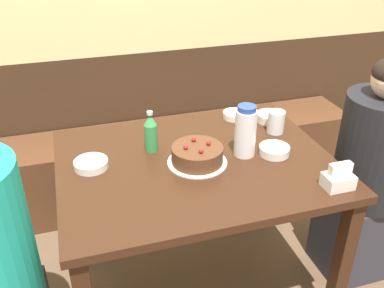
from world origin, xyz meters
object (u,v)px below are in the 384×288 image
bench_seat (156,164)px  bowl_side_dish (234,115)px  birthday_cake (197,155)px  water_pitcher (245,131)px  bowl_soup_white (274,150)px  bowl_rice_small (270,117)px  glass_water_tall (276,122)px  napkin_holder (338,179)px  bowl_sauce_shallow (91,164)px  soju_bottle (151,133)px  person_pale_blue_shirt (368,180)px

bench_seat → bowl_side_dish: bearing=-58.3°
bench_seat → birthday_cake: bearing=-90.0°
water_pitcher → birthday_cake: bearing=-177.5°
bowl_soup_white → bowl_rice_small: (0.13, 0.30, 0.00)m
bowl_rice_small → glass_water_tall: (-0.03, -0.11, 0.03)m
bowl_rice_small → napkin_holder: bearing=-90.8°
bowl_side_dish → napkin_holder: bearing=-77.8°
bowl_side_dish → bowl_sauce_shallow: 0.78m
bench_seat → soju_bottle: soju_bottle is taller
bowl_soup_white → bench_seat: bearing=111.0°
soju_bottle → bowl_soup_white: size_ratio=1.44×
soju_bottle → bowl_sauce_shallow: size_ratio=1.35×
napkin_holder → person_pale_blue_shirt: (0.37, 0.25, -0.24)m
glass_water_tall → person_pale_blue_shirt: bearing=-30.4°
bench_seat → person_pale_blue_shirt: (0.83, -0.93, 0.31)m
birthday_cake → bowl_soup_white: 0.34m
bench_seat → birthday_cake: 1.01m
napkin_holder → bowl_rice_small: napkin_holder is taller
water_pitcher → soju_bottle: bearing=158.4°
bowl_side_dish → soju_bottle: bearing=-157.0°
napkin_holder → birthday_cake: bearing=144.7°
bench_seat → bowl_sauce_shallow: (-0.42, -0.76, 0.53)m
bowl_rice_small → glass_water_tall: bearing=-104.0°
water_pitcher → glass_water_tall: bearing=33.7°
bench_seat → soju_bottle: size_ratio=13.77×
napkin_holder → bowl_sauce_shallow: bearing=154.7°
bowl_soup_white → glass_water_tall: (0.10, 0.18, 0.03)m
water_pitcher → soju_bottle: water_pitcher is taller
water_pitcher → person_pale_blue_shirt: person_pale_blue_shirt is taller
soju_bottle → napkin_holder: (0.61, -0.48, -0.05)m
bench_seat → water_pitcher: water_pitcher is taller
soju_bottle → napkin_holder: size_ratio=1.70×
napkin_holder → soju_bottle: bearing=142.0°
bowl_sauce_shallow → bowl_rice_small: bearing=11.3°
bowl_sauce_shallow → bowl_soup_white: bearing=-9.0°
bench_seat → bowl_sauce_shallow: bearing=-119.1°
bench_seat → napkin_holder: size_ratio=23.36×
bowl_soup_white → bowl_sauce_shallow: (-0.76, 0.12, -0.00)m
bowl_side_dish → bench_seat: bearing=121.7°
bowl_soup_white → person_pale_blue_shirt: size_ratio=0.11×
bowl_soup_white → bowl_sauce_shallow: bearing=171.0°
birthday_cake → bowl_sauce_shallow: bearing=167.7°
bowl_soup_white → person_pale_blue_shirt: (0.49, -0.05, -0.22)m
birthday_cake → bowl_sauce_shallow: 0.43m
birthday_cake → soju_bottle: (-0.16, 0.16, 0.05)m
birthday_cake → napkin_holder: 0.56m
water_pitcher → bowl_soup_white: (0.12, -0.04, -0.09)m
birthday_cake → bench_seat: bearing=90.0°
napkin_holder → person_pale_blue_shirt: bearing=33.6°
bowl_side_dish → glass_water_tall: (0.13, -0.20, 0.04)m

